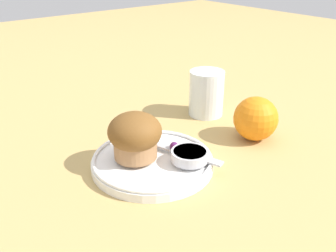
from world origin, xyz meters
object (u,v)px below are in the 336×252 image
(butter_knife, at_px, (169,148))
(orange_fruit, at_px, (256,119))
(juice_glass, at_px, (206,93))
(muffin, at_px, (135,136))

(butter_knife, distance_m, orange_fruit, 0.18)
(juice_glass, bearing_deg, muffin, -70.68)
(muffin, relative_size, juice_glass, 0.90)
(butter_knife, distance_m, juice_glass, 0.21)
(muffin, relative_size, orange_fruit, 1.05)
(orange_fruit, height_order, juice_glass, juice_glass)
(orange_fruit, bearing_deg, juice_glass, 176.42)
(butter_knife, height_order, orange_fruit, orange_fruit)
(muffin, bearing_deg, butter_knife, 74.59)
(muffin, height_order, juice_glass, same)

